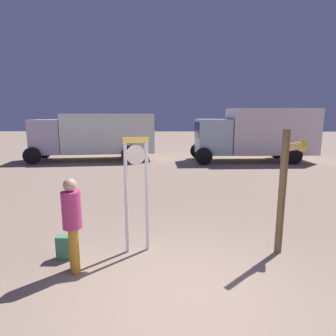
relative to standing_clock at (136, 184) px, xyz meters
name	(u,v)px	position (x,y,z in m)	size (l,w,h in m)	color
ground_plane	(188,301)	(0.93, -1.56, -1.37)	(80.00, 80.00, 0.00)	gray
standing_clock	(136,184)	(0.00, 0.00, 0.00)	(0.48, 0.20, 2.25)	white
arrow_sign	(291,172)	(2.97, 0.14, 0.21)	(0.80, 0.70, 2.41)	brown
person_near_clock	(72,221)	(-0.99, -0.79, -0.45)	(0.32, 0.32, 1.65)	#C48521
backpack	(65,247)	(-1.32, -0.34, -1.15)	(0.30, 0.22, 0.44)	#438A61
box_truck_near	(258,133)	(5.49, 11.07, 0.25)	(6.92, 2.79, 2.97)	silver
box_truck_far	(97,134)	(-3.76, 11.37, 0.13)	(7.31, 3.30, 2.67)	white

